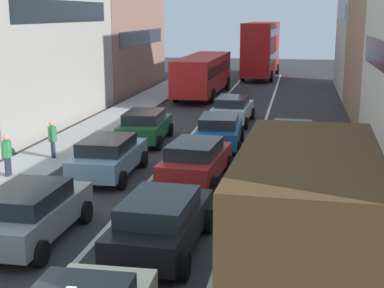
% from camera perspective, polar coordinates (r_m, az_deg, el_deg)
% --- Properties ---
extents(sidewalk_left, '(2.60, 64.00, 0.14)m').
position_cam_1_polar(sidewalk_left, '(28.69, -10.27, 1.11)').
color(sidewalk_left, '#9B9B9B').
rests_on(sidewalk_left, ground).
extents(lane_stripe_left, '(0.16, 60.00, 0.01)m').
position_cam_1_polar(lane_stripe_left, '(27.35, -0.41, 0.59)').
color(lane_stripe_left, silver).
rests_on(lane_stripe_left, ground).
extents(lane_stripe_right, '(0.16, 60.00, 0.01)m').
position_cam_1_polar(lane_stripe_right, '(26.92, 6.71, 0.30)').
color(lane_stripe_right, silver).
rests_on(lane_stripe_right, ground).
extents(removalist_box_truck, '(2.90, 7.77, 3.58)m').
position_cam_1_polar(removalist_box_truck, '(11.26, 11.48, -7.56)').
color(removalist_box_truck, '#B7B29E').
rests_on(removalist_box_truck, ground).
extents(sedan_centre_lane_second, '(2.19, 4.36, 1.49)m').
position_cam_1_polar(sedan_centre_lane_second, '(14.33, -3.14, -7.78)').
color(sedan_centre_lane_second, black).
rests_on(sedan_centre_lane_second, ground).
extents(wagon_left_lane_second, '(2.07, 4.30, 1.49)m').
position_cam_1_polar(wagon_left_lane_second, '(15.55, -15.91, -6.59)').
color(wagon_left_lane_second, gray).
rests_on(wagon_left_lane_second, ground).
extents(hatchback_centre_lane_third, '(2.30, 4.41, 1.49)m').
position_cam_1_polar(hatchback_centre_lane_third, '(20.16, 0.38, -1.60)').
color(hatchback_centre_lane_third, '#A51E1E').
rests_on(hatchback_centre_lane_third, ground).
extents(sedan_left_lane_third, '(2.10, 4.32, 1.49)m').
position_cam_1_polar(sedan_left_lane_third, '(20.96, -8.39, -1.17)').
color(sedan_left_lane_third, '#759EB7').
rests_on(sedan_left_lane_third, ground).
extents(coupe_centre_lane_fourth, '(2.24, 4.39, 1.49)m').
position_cam_1_polar(coupe_centre_lane_fourth, '(25.27, 2.77, 1.38)').
color(coupe_centre_lane_fourth, '#194C8C').
rests_on(coupe_centre_lane_fourth, ground).
extents(sedan_left_lane_fourth, '(2.23, 4.38, 1.49)m').
position_cam_1_polar(sedan_left_lane_fourth, '(26.41, -4.74, 1.86)').
color(sedan_left_lane_fourth, '#19592D').
rests_on(sedan_left_lane_fourth, ground).
extents(sedan_centre_lane_fifth, '(2.19, 4.36, 1.49)m').
position_cam_1_polar(sedan_centre_lane_fifth, '(30.94, 4.08, 3.51)').
color(sedan_centre_lane_fifth, silver).
rests_on(sedan_centre_lane_fifth, ground).
extents(sedan_right_lane_behind_truck, '(2.28, 4.41, 1.49)m').
position_cam_1_polar(sedan_right_lane_behind_truck, '(18.32, 9.66, -3.29)').
color(sedan_right_lane_behind_truck, '#B29319').
rests_on(sedan_right_lane_behind_truck, ground).
extents(wagon_right_lane_far, '(2.27, 4.40, 1.49)m').
position_cam_1_polar(wagon_right_lane_far, '(23.67, 9.91, 0.41)').
color(wagon_right_lane_far, beige).
rests_on(wagon_right_lane_far, ground).
extents(bus_mid_queue_primary, '(2.96, 10.55, 2.90)m').
position_cam_1_polar(bus_mid_queue_primary, '(41.09, 1.10, 7.24)').
color(bus_mid_queue_primary, '#B21919').
rests_on(bus_mid_queue_primary, ground).
extents(bus_far_queue_secondary, '(3.09, 10.59, 5.06)m').
position_cam_1_polar(bus_far_queue_secondary, '(53.39, 6.97, 9.62)').
color(bus_far_queue_secondary, '#B21919').
rests_on(bus_far_queue_secondary, ground).
extents(pedestrian_near_kerb, '(0.34, 0.49, 1.66)m').
position_cam_1_polar(pedestrian_near_kerb, '(23.62, -13.83, 0.57)').
color(pedestrian_near_kerb, '#262D47').
rests_on(pedestrian_near_kerb, ground).
extents(pedestrian_mid_sidewalk, '(0.34, 0.54, 1.66)m').
position_cam_1_polar(pedestrian_mid_sidewalk, '(21.43, -18.08, -0.96)').
color(pedestrian_mid_sidewalk, '#262D47').
rests_on(pedestrian_mid_sidewalk, ground).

